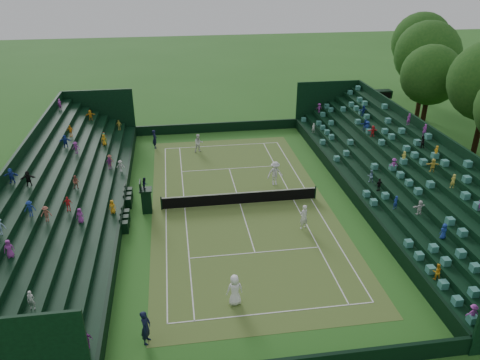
{
  "coord_description": "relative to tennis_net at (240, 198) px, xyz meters",
  "views": [
    {
      "loc": [
        -4.51,
        -30.31,
        16.9
      ],
      "look_at": [
        0.0,
        0.0,
        2.0
      ],
      "focal_mm": 35.0,
      "sensor_mm": 36.0,
      "label": 1
    }
  ],
  "objects": [
    {
      "name": "south_grandstand",
      "position": [
        -12.66,
        0.0,
        1.02
      ],
      "size": [
        6.6,
        32.0,
        4.9
      ],
      "color": "black",
      "rests_on": "ground"
    },
    {
      "name": "courtside_chairs",
      "position": [
        -8.24,
        -0.26,
        -0.09
      ],
      "size": [
        0.53,
        5.5,
        1.16
      ],
      "color": "black",
      "rests_on": "ground"
    },
    {
      "name": "umpire_chair",
      "position": [
        -6.82,
        -0.18,
        0.65
      ],
      "size": [
        0.88,
        0.88,
        2.75
      ],
      "color": "black",
      "rests_on": "ground"
    },
    {
      "name": "ground",
      "position": [
        0.0,
        0.0,
        -0.53
      ],
      "size": [
        160.0,
        160.0,
        0.0
      ],
      "primitive_type": "plane",
      "color": "#29611E",
      "rests_on": "ground"
    },
    {
      "name": "player_near_east",
      "position": [
        3.75,
        -4.0,
        0.37
      ],
      "size": [
        0.77,
        0.66,
        1.8
      ],
      "primitive_type": "imported",
      "rotation": [
        0.0,
        0.0,
        3.57
      ],
      "color": "white",
      "rests_on": "ground"
    },
    {
      "name": "player_far_west",
      "position": [
        -2.33,
        10.67,
        0.35
      ],
      "size": [
        0.98,
        0.84,
        1.76
      ],
      "primitive_type": "imported",
      "rotation": [
        0.0,
        0.0,
        0.23
      ],
      "color": "silver",
      "rests_on": "ground"
    },
    {
      "name": "perimeter_wall_west",
      "position": [
        -8.48,
        0.0,
        -0.03
      ],
      "size": [
        0.2,
        31.77,
        1.0
      ],
      "primitive_type": "cube",
      "color": "black",
      "rests_on": "ground"
    },
    {
      "name": "tree_row",
      "position": [
        22.94,
        11.03,
        6.17
      ],
      "size": [
        11.44,
        35.71,
        10.67
      ],
      "color": "black",
      "rests_on": "ground"
    },
    {
      "name": "perimeter_wall_north",
      "position": [
        0.0,
        15.88,
        -0.03
      ],
      "size": [
        17.17,
        0.2,
        1.0
      ],
      "primitive_type": "cube",
      "color": "black",
      "rests_on": "ground"
    },
    {
      "name": "north_grandstand",
      "position": [
        12.66,
        0.0,
        1.02
      ],
      "size": [
        6.6,
        32.0,
        4.9
      ],
      "color": "black",
      "rests_on": "ground"
    },
    {
      "name": "line_judge_north",
      "position": [
        -6.42,
        12.29,
        0.38
      ],
      "size": [
        0.51,
        0.71,
        1.81
      ],
      "primitive_type": "imported",
      "rotation": [
        0.0,
        0.0,
        1.69
      ],
      "color": "black",
      "rests_on": "ground"
    },
    {
      "name": "scoreboard_tower",
      "position": [
        17.75,
        16.0,
        2.62
      ],
      "size": [
        2.0,
        1.0,
        3.7
      ],
      "color": "black",
      "rests_on": "ground"
    },
    {
      "name": "perimeter_wall_east",
      "position": [
        8.48,
        0.0,
        -0.03
      ],
      "size": [
        0.2,
        31.77,
        1.0
      ],
      "primitive_type": "cube",
      "color": "black",
      "rests_on": "ground"
    },
    {
      "name": "court_surface",
      "position": [
        0.0,
        0.0,
        -0.52
      ],
      "size": [
        12.97,
        26.77,
        0.01
      ],
      "primitive_type": "cube",
      "color": "#337226",
      "rests_on": "ground"
    },
    {
      "name": "tennis_net",
      "position": [
        0.0,
        0.0,
        0.0
      ],
      "size": [
        11.67,
        0.1,
        1.06
      ],
      "color": "black",
      "rests_on": "ground"
    },
    {
      "name": "line_judge_south",
      "position": [
        -6.45,
        -12.97,
        0.4
      ],
      "size": [
        0.62,
        0.77,
        1.85
      ],
      "primitive_type": "imported",
      "rotation": [
        0.0,
        0.0,
        1.28
      ],
      "color": "black",
      "rests_on": "ground"
    },
    {
      "name": "player_near_west",
      "position": [
        -1.9,
        -10.87,
        0.39
      ],
      "size": [
        0.96,
        0.7,
        1.82
      ],
      "primitive_type": "imported",
      "rotation": [
        0.0,
        0.0,
        3.28
      ],
      "color": "white",
      "rests_on": "ground"
    },
    {
      "name": "player_far_east",
      "position": [
        3.26,
        2.81,
        0.48
      ],
      "size": [
        1.39,
        0.92,
        2.01
      ],
      "primitive_type": "imported",
      "rotation": [
        0.0,
        0.0,
        0.14
      ],
      "color": "silver",
      "rests_on": "ground"
    }
  ]
}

